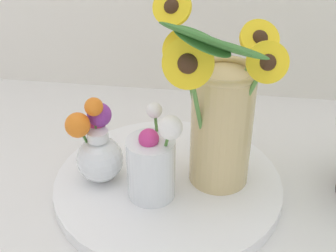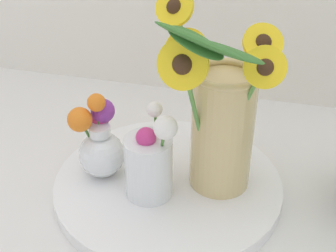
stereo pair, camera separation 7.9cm
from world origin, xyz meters
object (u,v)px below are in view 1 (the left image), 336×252
Objects in this scene: serving_tray at (168,185)px; vase_bulb_right at (97,147)px; vase_small_center at (152,163)px; mason_jar_sunflowers at (220,114)px.

vase_bulb_right is (-0.12, -0.01, 0.08)m from serving_tray.
vase_small_center is (-0.02, -0.04, 0.08)m from serving_tray.
mason_jar_sunflowers reaches higher than serving_tray.
vase_bulb_right reaches higher than serving_tray.
serving_tray is 0.15m from vase_bulb_right.
vase_small_center is at bearing -116.13° from serving_tray.
mason_jar_sunflowers is at bearing 27.56° from vase_small_center.
vase_small_center is 0.11m from vase_bulb_right.
mason_jar_sunflowers is 0.14m from vase_small_center.
serving_tray is at bearing -171.24° from mason_jar_sunflowers.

